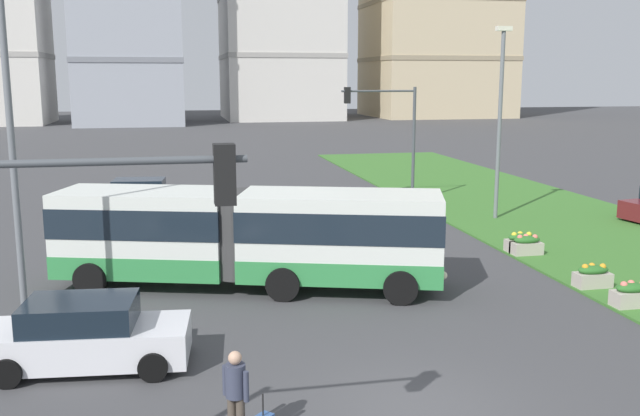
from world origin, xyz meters
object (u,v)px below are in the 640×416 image
(flower_planter_1, at_px, (632,294))
(flower_planter_4, at_px, (521,242))
(car_white_van, at_px, (87,336))
(flower_planter_2, at_px, (593,276))
(streetlight_left, at_px, (10,118))
(pedestrian_crossing, at_px, (236,391))
(traffic_light_near_left, at_px, (48,279))
(car_navy_sedan, at_px, (142,196))
(articulated_bus, at_px, (248,235))
(traffic_light_far_right, at_px, (390,124))
(flower_planter_3, at_px, (527,245))
(streetlight_median, at_px, (500,115))

(flower_planter_1, height_order, flower_planter_4, same)
(car_white_van, bearing_deg, flower_planter_2, 11.80)
(streetlight_left, bearing_deg, flower_planter_2, -1.38)
(pedestrian_crossing, height_order, traffic_light_near_left, traffic_light_near_left)
(traffic_light_near_left, relative_size, streetlight_left, 0.56)
(streetlight_left, bearing_deg, car_navy_sedan, 81.08)
(articulated_bus, distance_m, flower_planter_1, 11.21)
(traffic_light_far_right, bearing_deg, car_white_van, -124.67)
(articulated_bus, relative_size, flower_planter_3, 10.88)
(articulated_bus, bearing_deg, streetlight_left, -162.19)
(articulated_bus, height_order, flower_planter_1, articulated_bus)
(streetlight_median, bearing_deg, flower_planter_2, -100.11)
(traffic_light_far_right, bearing_deg, streetlight_median, -53.78)
(car_white_van, height_order, flower_planter_3, car_white_van)
(car_navy_sedan, bearing_deg, flower_planter_1, -52.11)
(flower_planter_4, xyz_separation_m, traffic_light_far_right, (-1.66, 10.92, 3.67))
(car_white_van, relative_size, flower_planter_1, 4.14)
(car_navy_sedan, relative_size, streetlight_left, 0.46)
(streetlight_median, bearing_deg, car_white_van, -140.16)
(pedestrian_crossing, relative_size, flower_planter_4, 1.58)
(flower_planter_1, bearing_deg, streetlight_median, 81.40)
(traffic_light_far_right, relative_size, streetlight_median, 0.69)
(car_navy_sedan, height_order, streetlight_left, streetlight_left)
(car_white_van, height_order, car_navy_sedan, same)
(pedestrian_crossing, xyz_separation_m, streetlight_left, (-4.91, 7.48, 4.40))
(articulated_bus, xyz_separation_m, flower_planter_2, (10.29, -2.38, -1.23))
(car_navy_sedan, xyz_separation_m, flower_planter_2, (14.00, -16.08, -0.33))
(car_white_van, relative_size, flower_planter_3, 4.14)
(flower_planter_1, bearing_deg, flower_planter_3, 90.00)
(traffic_light_far_right, height_order, streetlight_median, streetlight_median)
(car_white_van, bearing_deg, traffic_light_far_right, 55.33)
(streetlight_median, bearing_deg, streetlight_left, -150.80)
(car_white_van, xyz_separation_m, flower_planter_3, (14.50, 7.18, -0.33))
(car_white_van, xyz_separation_m, streetlight_left, (-1.96, 3.42, 4.65))
(streetlight_left, bearing_deg, pedestrian_crossing, -56.70)
(pedestrian_crossing, distance_m, flower_planter_2, 13.56)
(flower_planter_3, relative_size, streetlight_median, 0.13)
(traffic_light_near_left, height_order, traffic_light_far_right, traffic_light_far_right)
(articulated_bus, relative_size, car_white_van, 2.63)
(flower_planter_1, relative_size, streetlight_median, 0.13)
(articulated_bus, bearing_deg, flower_planter_2, -13.01)
(flower_planter_3, relative_size, traffic_light_far_right, 0.19)
(flower_planter_2, xyz_separation_m, streetlight_left, (-16.46, 0.40, 4.98))
(flower_planter_4, height_order, streetlight_median, streetlight_median)
(flower_planter_3, bearing_deg, flower_planter_4, 90.00)
(car_white_van, distance_m, flower_planter_4, 16.38)
(traffic_light_near_left, distance_m, streetlight_median, 25.73)
(articulated_bus, bearing_deg, flower_planter_4, 12.18)
(flower_planter_1, xyz_separation_m, traffic_light_far_right, (-1.66, 17.43, 3.67))
(flower_planter_4, bearing_deg, traffic_light_far_right, 98.66)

